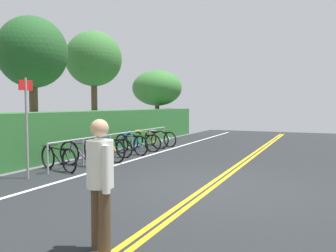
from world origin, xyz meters
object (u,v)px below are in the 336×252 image
bicycle_7 (160,139)px  sign_post_near (26,119)px  bicycle_2 (104,149)px  bicycle_1 (82,154)px  bicycle_3 (112,147)px  tree_mid (32,53)px  pedestrian (100,177)px  tree_far_right (94,60)px  bicycle_0 (58,158)px  tree_extra (157,88)px  bicycle_4 (131,144)px  bike_rack (121,138)px  bicycle_5 (142,142)px  bicycle_6 (147,139)px

bicycle_7 → sign_post_near: bearing=179.1°
bicycle_2 → bicycle_7: 4.34m
bicycle_1 → bicycle_7: size_ratio=1.00×
bicycle_2 → bicycle_3: (0.87, 0.26, -0.05)m
bicycle_1 → tree_mid: (1.17, 3.00, 3.21)m
pedestrian → tree_far_right: (9.43, 6.94, 2.86)m
bicycle_0 → pedestrian: 5.70m
bicycle_2 → tree_extra: size_ratio=0.47×
bicycle_0 → bicycle_3: bearing=0.5°
bicycle_4 → tree_far_right: (2.04, 3.06, 3.43)m
bike_rack → tree_far_right: bearing=49.8°
bicycle_2 → bicycle_7: bicycle_2 is taller
bicycle_5 → bicycle_6: bicycle_6 is taller
tree_mid → pedestrian: bearing=-130.2°
bicycle_3 → bicycle_4: bicycle_4 is taller
bicycle_4 → bicycle_2: bearing=-179.9°
bicycle_6 → sign_post_near: 6.37m
bicycle_7 → bicycle_5: bearing=-178.1°
bicycle_1 → tree_far_right: size_ratio=0.34×
bicycle_0 → sign_post_near: 1.57m
tree_far_right → bicycle_7: bearing=-78.7°
sign_post_near → bicycle_6: bearing=0.2°
bike_rack → bicycle_6: bearing=2.8°
bike_rack → tree_extra: tree_extra is taller
bicycle_2 → bicycle_6: (3.40, 0.23, -0.01)m
bicycle_2 → sign_post_near: (-2.88, 0.20, 1.08)m
bicycle_0 → bicycle_6: size_ratio=0.92×
bicycle_6 → pedestrian: 9.98m
pedestrian → tree_far_right: tree_far_right is taller
bicycle_5 → sign_post_near: sign_post_near is taller
bicycle_5 → bicycle_0: bearing=177.4°
bicycle_5 → bicycle_7: (1.77, 0.06, -0.01)m
bicycle_5 → pedestrian: bearing=-154.6°
bicycle_3 → tree_mid: (-0.70, 2.79, 3.25)m
bicycle_3 → tree_far_right: 5.30m
bicycle_4 → tree_far_right: 5.03m
bike_rack → bicycle_4: 0.53m
bicycle_3 → sign_post_near: sign_post_near is taller
bicycle_3 → bicycle_6: bicycle_6 is taller
bicycle_1 → bicycle_5: size_ratio=1.04×
bicycle_0 → bicycle_2: 1.80m
bicycle_4 → sign_post_near: sign_post_near is taller
tree_mid → bicycle_4: bearing=-63.2°
bike_rack → bicycle_6: (2.14, 0.11, -0.24)m
bicycle_1 → bicycle_2: size_ratio=0.96×
tree_extra → bicycle_3: bearing=-164.1°
bicycle_7 → pedestrian: 10.80m
bicycle_2 → bike_rack: bearing=5.5°
tree_far_right → bicycle_6: bearing=-97.0°
bicycle_6 → bicycle_7: 0.95m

